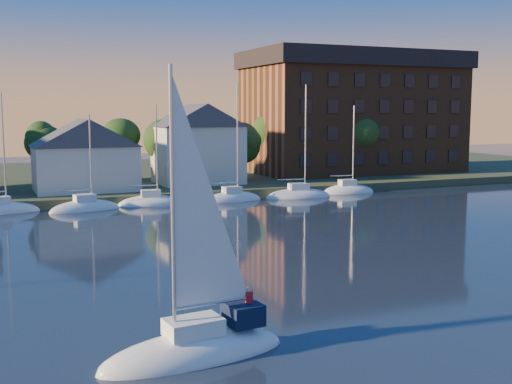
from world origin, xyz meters
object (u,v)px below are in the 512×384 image
clubhouse_east (198,143)px  hero_sailboat (197,344)px  clubhouse_centre (85,154)px  condo_block (353,112)px

clubhouse_east → hero_sailboat: size_ratio=0.81×
clubhouse_centre → clubhouse_east: size_ratio=1.10×
clubhouse_east → hero_sailboat: 54.80m
hero_sailboat → clubhouse_east: bearing=-114.0°
clubhouse_centre → hero_sailboat: hero_sailboat is taller
condo_block → hero_sailboat: bearing=-126.6°
clubhouse_centre → clubhouse_east: (14.00, 2.00, 0.87)m
clubhouse_east → hero_sailboat: hero_sailboat is taller
clubhouse_east → condo_block: 26.94m
clubhouse_east → condo_block: (26.00, 5.95, 3.79)m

